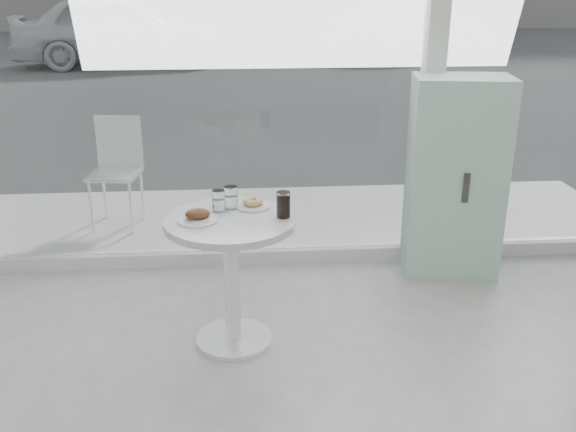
{
  "coord_description": "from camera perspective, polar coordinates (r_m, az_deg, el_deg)",
  "views": [
    {
      "loc": [
        -0.44,
        -1.36,
        2.01
      ],
      "look_at": [
        -0.2,
        1.7,
        0.85
      ],
      "focal_mm": 40.0,
      "sensor_mm": 36.0,
      "label": 1
    }
  ],
  "objects": [
    {
      "name": "cola_glass",
      "position": [
        3.47,
        -0.42,
        0.98
      ],
      "size": [
        0.08,
        0.08,
        0.14
      ],
      "color": "white",
      "rests_on": "main_table"
    },
    {
      "name": "car_white",
      "position": [
        15.86,
        -14.74,
        15.74
      ],
      "size": [
        4.95,
        2.56,
        1.61
      ],
      "primitive_type": "imported",
      "rotation": [
        0.0,
        0.0,
        1.72
      ],
      "color": "silver",
      "rests_on": "street"
    },
    {
      "name": "car_silver",
      "position": [
        17.3,
        10.41,
        16.06
      ],
      "size": [
        4.24,
        1.55,
        1.39
      ],
      "primitive_type": "imported",
      "rotation": [
        0.0,
        0.0,
        1.59
      ],
      "color": "#989B9F",
      "rests_on": "street"
    },
    {
      "name": "patio_deck",
      "position": [
        5.55,
        0.35,
        -0.25
      ],
      "size": [
        5.6,
        1.6,
        0.05
      ],
      "primitive_type": "cube",
      "color": "silver",
      "rests_on": "ground"
    },
    {
      "name": "street",
      "position": [
        17.48,
        -3.13,
        14.11
      ],
      "size": [
        40.0,
        24.0,
        0.0
      ],
      "primitive_type": "cube",
      "color": "#363636",
      "rests_on": "ground"
    },
    {
      "name": "mint_cabinet",
      "position": [
        4.58,
        14.62,
        3.31
      ],
      "size": [
        0.7,
        0.52,
        1.39
      ],
      "rotation": [
        0.0,
        0.0,
        -0.15
      ],
      "color": "#9DC9B5",
      "rests_on": "ground"
    },
    {
      "name": "water_tumbler_b",
      "position": [
        3.63,
        -5.1,
        1.55
      ],
      "size": [
        0.08,
        0.08,
        0.13
      ],
      "color": "white",
      "rests_on": "main_table"
    },
    {
      "name": "main_table",
      "position": [
        3.57,
        -5.06,
        -3.49
      ],
      "size": [
        0.72,
        0.72,
        0.77
      ],
      "color": "white",
      "rests_on": "ground"
    },
    {
      "name": "patio_chair",
      "position": [
        5.44,
        -14.96,
        4.47
      ],
      "size": [
        0.43,
        0.43,
        0.89
      ],
      "rotation": [
        0.0,
        0.0,
        -0.14
      ],
      "color": "white",
      "rests_on": "patio_deck"
    },
    {
      "name": "plate_fritter",
      "position": [
        3.46,
        -7.98,
        -0.03
      ],
      "size": [
        0.22,
        0.22,
        0.07
      ],
      "color": "silver",
      "rests_on": "main_table"
    },
    {
      "name": "water_tumbler_a",
      "position": [
        3.59,
        -6.18,
        1.27
      ],
      "size": [
        0.07,
        0.07,
        0.12
      ],
      "color": "white",
      "rests_on": "main_table"
    },
    {
      "name": "storefront",
      "position": [
        4.4,
        2.33,
        16.8
      ],
      "size": [
        5.0,
        0.14,
        3.0
      ],
      "color": "silver",
      "rests_on": "ground"
    },
    {
      "name": "plate_donut",
      "position": [
        3.64,
        -3.13,
        1.09
      ],
      "size": [
        0.2,
        0.2,
        0.05
      ],
      "color": "silver",
      "rests_on": "main_table"
    }
  ]
}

